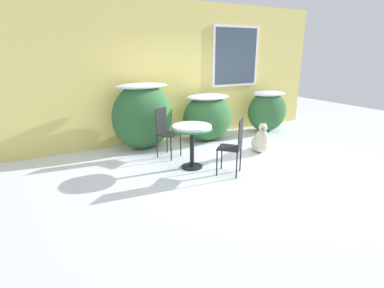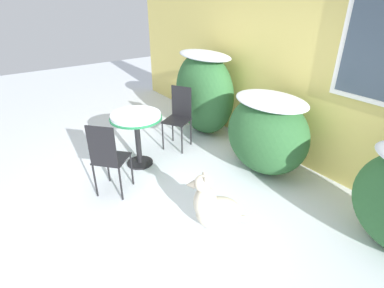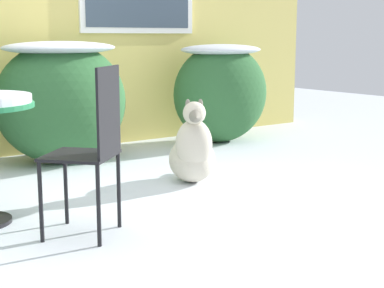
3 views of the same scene
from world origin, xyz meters
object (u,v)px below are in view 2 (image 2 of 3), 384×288
Objects in this scene: patio_table at (136,123)px; patio_chair_near_table at (179,115)px; patio_chair_far_side at (108,157)px; dog at (214,208)px.

patio_chair_near_table reaches higher than patio_table.
patio_chair_near_table is 1.58m from patio_chair_far_side.
patio_table is at bearing -109.16° from patio_chair_near_table.
dog is at bearing 1.95° from patio_table.
patio_chair_far_side reaches higher than patio_table.
patio_chair_far_side is 1.42m from dog.
patio_chair_near_table is 1.00× the size of patio_chair_far_side.
patio_chair_near_table is 2.03m from dog.
dog is at bearing -52.69° from patio_chair_near_table.
dog is (1.70, 0.06, -0.43)m from patio_table.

